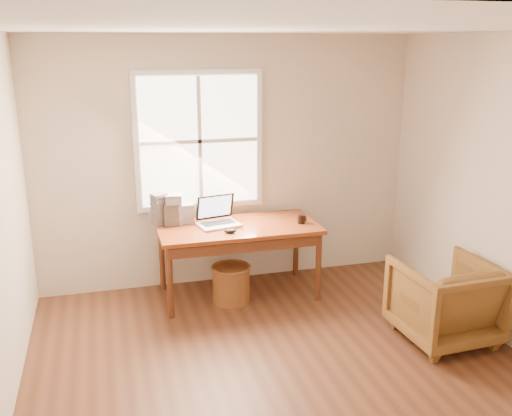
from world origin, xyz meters
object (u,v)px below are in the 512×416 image
(cd_stack_a, at_px, (174,209))
(wicker_stool, at_px, (231,284))
(coffee_mug, at_px, (301,219))
(desk, at_px, (238,227))
(laptop, at_px, (219,212))
(armchair, at_px, (445,301))

(cd_stack_a, bearing_deg, wicker_stool, -35.52)
(wicker_stool, bearing_deg, coffee_mug, 3.71)
(desk, height_order, laptop, laptop)
(wicker_stool, height_order, cd_stack_a, cd_stack_a)
(wicker_stool, distance_m, laptop, 0.74)
(laptop, bearing_deg, armchair, -51.43)
(cd_stack_a, bearing_deg, laptop, -22.59)
(wicker_stool, height_order, laptop, laptop)
(wicker_stool, relative_size, laptop, 0.89)
(wicker_stool, bearing_deg, armchair, -36.82)
(laptop, bearing_deg, wicker_stool, -78.44)
(armchair, xyz_separation_m, wicker_stool, (-1.62, 1.21, -0.18))
(desk, xyz_separation_m, wicker_stool, (-0.11, -0.15, -0.55))
(wicker_stool, distance_m, coffee_mug, 0.96)
(coffee_mug, bearing_deg, armchair, -39.45)
(armchair, height_order, cd_stack_a, cd_stack_a)
(desk, height_order, cd_stack_a, cd_stack_a)
(desk, bearing_deg, armchair, -42.04)
(laptop, bearing_deg, desk, -21.81)
(coffee_mug, distance_m, cd_stack_a, 1.28)
(desk, height_order, armchair, desk)
(desk, distance_m, coffee_mug, 0.65)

